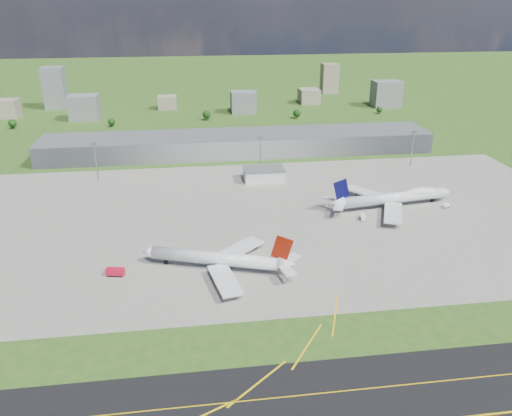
{
  "coord_description": "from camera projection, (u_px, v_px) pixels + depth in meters",
  "views": [
    {
      "loc": [
        -37.34,
        -211.42,
        114.52
      ],
      "look_at": [
        -4.22,
        32.87,
        9.0
      ],
      "focal_mm": 35.0,
      "sensor_mm": 36.0,
      "label": 1
    }
  ],
  "objects": [
    {
      "name": "bldg_tall_w",
      "position": [
        55.0,
        88.0,
        539.35
      ],
      "size": [
        22.0,
        20.0,
        44.0
      ],
      "primitive_type": "cube",
      "color": "slate",
      "rests_on": "ground"
    },
    {
      "name": "airliner_blue_quad",
      "position": [
        394.0,
        198.0,
        290.54
      ],
      "size": [
        78.54,
        61.14,
        20.52
      ],
      "rotation": [
        0.0,
        0.0,
        0.13
      ],
      "color": "white",
      "rests_on": "ground"
    },
    {
      "name": "tree_e",
      "position": [
        297.0,
        113.0,
        499.27
      ],
      "size": [
        7.65,
        7.65,
        9.35
      ],
      "color": "#382314",
      "rests_on": "ground"
    },
    {
      "name": "bldg_w",
      "position": [
        84.0,
        107.0,
        493.56
      ],
      "size": [
        28.0,
        22.0,
        24.0
      ],
      "primitive_type": "cube",
      "color": "slate",
      "rests_on": "ground"
    },
    {
      "name": "ground",
      "position": [
        241.0,
        159.0,
        378.92
      ],
      "size": [
        1400.0,
        1400.0,
        0.0
      ],
      "primitive_type": "plane",
      "color": "#2D551A",
      "rests_on": "ground"
    },
    {
      "name": "bldg_c",
      "position": [
        243.0,
        102.0,
        522.82
      ],
      "size": [
        26.0,
        20.0,
        22.0
      ],
      "primitive_type": "cube",
      "color": "slate",
      "rests_on": "ground"
    },
    {
      "name": "van_white_near",
      "position": [
        363.0,
        217.0,
        275.35
      ],
      "size": [
        3.79,
        6.08,
        2.83
      ],
      "rotation": [
        0.0,
        0.0,
        1.32
      ],
      "color": "white",
      "rests_on": "ground"
    },
    {
      "name": "tree_c",
      "position": [
        207.0,
        114.0,
        492.59
      ],
      "size": [
        8.1,
        8.1,
        9.9
      ],
      "color": "#382314",
      "rests_on": "ground"
    },
    {
      "name": "van_white_far",
      "position": [
        446.0,
        206.0,
        290.9
      ],
      "size": [
        4.95,
        4.18,
        2.36
      ],
      "rotation": [
        0.0,
        0.0,
        0.56
      ],
      "color": "white",
      "rests_on": "ground"
    },
    {
      "name": "mast_west",
      "position": [
        95.0,
        155.0,
        327.72
      ],
      "size": [
        3.5,
        2.0,
        25.9
      ],
      "color": "gray",
      "rests_on": "ground"
    },
    {
      "name": "tree_far_e",
      "position": [
        379.0,
        109.0,
        519.88
      ],
      "size": [
        6.3,
        6.3,
        7.7
      ],
      "color": "#382314",
      "rests_on": "ground"
    },
    {
      "name": "tug_yellow",
      "position": [
        255.0,
        246.0,
        244.97
      ],
      "size": [
        3.85,
        3.79,
        1.73
      ],
      "rotation": [
        0.0,
        0.0,
        0.75
      ],
      "color": "#D5990C",
      "rests_on": "ground"
    },
    {
      "name": "bldg_tall_e",
      "position": [
        329.0,
        78.0,
        625.99
      ],
      "size": [
        20.0,
        18.0,
        36.0
      ],
      "primitive_type": "cube",
      "color": "gray",
      "rests_on": "ground"
    },
    {
      "name": "apron",
      "position": [
        279.0,
        216.0,
        279.93
      ],
      "size": [
        360.0,
        190.0,
        0.08
      ],
      "primitive_type": "cube",
      "color": "gray",
      "rests_on": "ground"
    },
    {
      "name": "mast_east",
      "position": [
        413.0,
        143.0,
        354.89
      ],
      "size": [
        3.5,
        2.0,
        25.9
      ],
      "color": "gray",
      "rests_on": "ground"
    },
    {
      "name": "tree_far_w",
      "position": [
        12.0,
        123.0,
        461.5
      ],
      "size": [
        7.2,
        7.2,
        8.8
      ],
      "color": "#382314",
      "rests_on": "ground"
    },
    {
      "name": "bldg_e",
      "position": [
        386.0,
        94.0,
        550.51
      ],
      "size": [
        30.0,
        22.0,
        28.0
      ],
      "primitive_type": "cube",
      "color": "slate",
      "rests_on": "ground"
    },
    {
      "name": "mast_center",
      "position": [
        260.0,
        149.0,
        341.31
      ],
      "size": [
        3.5,
        2.0,
        25.9
      ],
      "color": "gray",
      "rests_on": "ground"
    },
    {
      "name": "tree_w",
      "position": [
        111.0,
        122.0,
        468.19
      ],
      "size": [
        6.75,
        6.75,
        8.25
      ],
      "color": "#382314",
      "rests_on": "ground"
    },
    {
      "name": "bldg_cw",
      "position": [
        167.0,
        102.0,
        541.85
      ],
      "size": [
        20.0,
        18.0,
        14.0
      ],
      "primitive_type": "cube",
      "color": "gray",
      "rests_on": "ground"
    },
    {
      "name": "terminal",
      "position": [
        239.0,
        144.0,
        389.64
      ],
      "size": [
        300.0,
        42.0,
        15.0
      ],
      "primitive_type": "cube",
      "color": "gray",
      "rests_on": "ground"
    },
    {
      "name": "bldg_ce",
      "position": [
        309.0,
        96.0,
        570.32
      ],
      "size": [
        22.0,
        24.0,
        16.0
      ],
      "primitive_type": "cube",
      "color": "gray",
      "rests_on": "ground"
    },
    {
      "name": "bldg_far_w",
      "position": [
        6.0,
        109.0,
        503.08
      ],
      "size": [
        24.0,
        20.0,
        18.0
      ],
      "primitive_type": "cube",
      "color": "gray",
      "rests_on": "ground"
    },
    {
      "name": "fire_truck",
      "position": [
        115.0,
        272.0,
        220.15
      ],
      "size": [
        8.47,
        4.55,
        3.56
      ],
      "rotation": [
        0.0,
        0.0,
        -0.2
      ],
      "color": "red",
      "rests_on": "ground"
    },
    {
      "name": "airliner_red_twin",
      "position": [
        220.0,
        259.0,
        223.87
      ],
      "size": [
        69.54,
        52.89,
        19.64
      ],
      "rotation": [
        0.0,
        0.0,
        2.82
      ],
      "color": "white",
      "rests_on": "ground"
    },
    {
      "name": "ops_building",
      "position": [
        264.0,
        175.0,
        333.04
      ],
      "size": [
        26.0,
        16.0,
        8.0
      ],
      "primitive_type": "cube",
      "color": "silver",
      "rests_on": "ground"
    }
  ]
}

